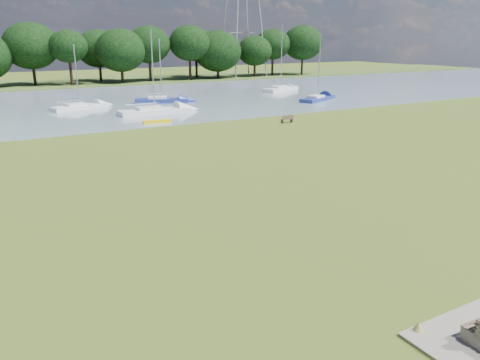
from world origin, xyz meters
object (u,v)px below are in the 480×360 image
kayak (157,121)px  sailboat_5 (161,99)px  sailboat_4 (79,106)px  riverbank_bench (287,119)px  sailboat_0 (280,88)px  sailboat_3 (318,97)px  sailboat_2 (154,109)px

kayak → sailboat_5: size_ratio=0.35×
sailboat_4 → riverbank_bench: bearing=-67.9°
sailboat_0 → sailboat_3: size_ratio=1.19×
sailboat_4 → sailboat_2: bearing=-67.3°
riverbank_bench → sailboat_3: size_ratio=0.15×
sailboat_4 → kayak: bearing=-87.6°
sailboat_0 → sailboat_5: size_ratio=1.26×
sailboat_4 → sailboat_5: size_ratio=0.92×
sailboat_0 → riverbank_bench: bearing=-145.0°
riverbank_bench → sailboat_3: (13.26, 11.87, 0.09)m
sailboat_5 → sailboat_2: bearing=-94.4°
sailboat_0 → sailboat_2: (-25.30, -12.35, -0.04)m
kayak → sailboat_3: 25.31m
riverbank_bench → sailboat_4: bearing=129.8°
riverbank_bench → sailboat_5: bearing=105.6°
sailboat_0 → sailboat_3: 12.45m
sailboat_2 → sailboat_3: sailboat_2 is taller
sailboat_2 → sailboat_5: bearing=63.9°
kayak → sailboat_2: 5.84m
kayak → sailboat_2: sailboat_2 is taller
sailboat_2 → sailboat_5: (4.01, 8.55, -0.01)m
riverbank_bench → sailboat_4: sailboat_4 is taller
sailboat_2 → sailboat_4: bearing=129.5°
riverbank_bench → sailboat_4: (-16.27, 19.44, 0.09)m
sailboat_5 → kayak: bearing=-91.2°
riverbank_bench → sailboat_5: size_ratio=0.16×
sailboat_3 → sailboat_4: size_ratio=1.15×
sailboat_0 → sailboat_2: sailboat_0 is taller
kayak → sailboat_5: 15.24m
kayak → sailboat_5: (5.70, 14.13, 0.34)m
sailboat_4 → sailboat_5: 10.59m
sailboat_2 → sailboat_3: 22.98m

